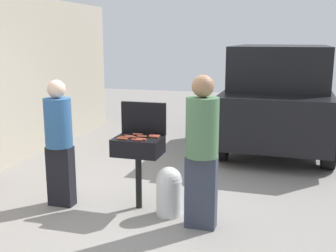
# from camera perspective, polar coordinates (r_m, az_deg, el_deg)

# --- Properties ---
(ground_plane) EXTENTS (24.00, 24.00, 0.00)m
(ground_plane) POSITION_cam_1_polar(r_m,az_deg,el_deg) (5.63, -5.85, -10.82)
(ground_plane) COLOR gray
(bbq_grill) EXTENTS (0.60, 0.44, 0.94)m
(bbq_grill) POSITION_cam_1_polar(r_m,az_deg,el_deg) (5.33, -4.07, -3.10)
(bbq_grill) COLOR black
(bbq_grill) RESTS_ON ground
(grill_lid_open) EXTENTS (0.60, 0.05, 0.42)m
(grill_lid_open) POSITION_cam_1_polar(r_m,az_deg,el_deg) (5.45, -3.34, 1.07)
(grill_lid_open) COLOR black
(grill_lid_open) RESTS_ON bbq_grill
(hot_dog_0) EXTENTS (0.13, 0.04, 0.03)m
(hot_dog_0) POSITION_cam_1_polar(r_m,az_deg,el_deg) (5.42, -4.10, -1.14)
(hot_dog_0) COLOR #B74C33
(hot_dog_0) RESTS_ON bbq_grill
(hot_dog_1) EXTENTS (0.13, 0.03, 0.03)m
(hot_dog_1) POSITION_cam_1_polar(r_m,az_deg,el_deg) (5.20, -6.22, -1.73)
(hot_dog_1) COLOR #B74C33
(hot_dog_1) RESTS_ON bbq_grill
(hot_dog_2) EXTENTS (0.13, 0.04, 0.03)m
(hot_dog_2) POSITION_cam_1_polar(r_m,az_deg,el_deg) (5.27, -1.95, -1.48)
(hot_dog_2) COLOR #B74C33
(hot_dog_2) RESTS_ON bbq_grill
(hot_dog_3) EXTENTS (0.13, 0.03, 0.03)m
(hot_dog_3) POSITION_cam_1_polar(r_m,az_deg,el_deg) (5.28, -5.92, -1.53)
(hot_dog_3) COLOR #B74C33
(hot_dog_3) RESTS_ON bbq_grill
(hot_dog_4) EXTENTS (0.13, 0.04, 0.03)m
(hot_dog_4) POSITION_cam_1_polar(r_m,az_deg,el_deg) (5.34, -5.30, -1.36)
(hot_dog_4) COLOR #AD4228
(hot_dog_4) RESTS_ON bbq_grill
(hot_dog_5) EXTENTS (0.13, 0.03, 0.03)m
(hot_dog_5) POSITION_cam_1_polar(r_m,az_deg,el_deg) (5.28, -5.04, -1.50)
(hot_dog_5) COLOR #C6593D
(hot_dog_5) RESTS_ON bbq_grill
(hot_dog_6) EXTENTS (0.13, 0.03, 0.03)m
(hot_dog_6) POSITION_cam_1_polar(r_m,az_deg,el_deg) (5.13, -4.25, -1.89)
(hot_dog_6) COLOR #B74C33
(hot_dog_6) RESTS_ON bbq_grill
(hot_dog_7) EXTENTS (0.13, 0.03, 0.03)m
(hot_dog_7) POSITION_cam_1_polar(r_m,az_deg,el_deg) (5.34, -1.78, -1.31)
(hot_dog_7) COLOR #C6593D
(hot_dog_7) RESTS_ON bbq_grill
(hot_dog_8) EXTENTS (0.13, 0.04, 0.03)m
(hot_dog_8) POSITION_cam_1_polar(r_m,az_deg,el_deg) (5.30, -3.55, -1.42)
(hot_dog_8) COLOR #C6593D
(hot_dog_8) RESTS_ON bbq_grill
(hot_dog_9) EXTENTS (0.13, 0.04, 0.03)m
(hot_dog_9) POSITION_cam_1_polar(r_m,az_deg,el_deg) (5.16, -3.63, -1.79)
(hot_dog_9) COLOR #C6593D
(hot_dog_9) RESTS_ON bbq_grill
(hot_dog_10) EXTENTS (0.13, 0.04, 0.03)m
(hot_dog_10) POSITION_cam_1_polar(r_m,az_deg,el_deg) (5.31, -1.92, -1.38)
(hot_dog_10) COLOR #B74C33
(hot_dog_10) RESTS_ON bbq_grill
(propane_tank) EXTENTS (0.32, 0.32, 0.62)m
(propane_tank) POSITION_cam_1_polar(r_m,az_deg,el_deg) (5.25, 0.13, -8.71)
(propane_tank) COLOR silver
(propane_tank) RESTS_ON ground
(person_left) EXTENTS (0.35, 0.35, 1.66)m
(person_left) POSITION_cam_1_polar(r_m,az_deg,el_deg) (5.57, -14.58, -1.68)
(person_left) COLOR black
(person_left) RESTS_ON ground
(person_right) EXTENTS (0.37, 0.37, 1.77)m
(person_right) POSITION_cam_1_polar(r_m,az_deg,el_deg) (4.75, 4.62, -2.85)
(person_right) COLOR #333847
(person_right) RESTS_ON ground
(parked_minivan) EXTENTS (2.09, 4.43, 2.02)m
(parked_minivan) POSITION_cam_1_polar(r_m,az_deg,el_deg) (8.85, 14.86, 4.08)
(parked_minivan) COLOR black
(parked_minivan) RESTS_ON ground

